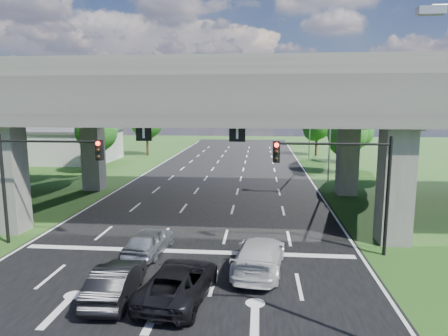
% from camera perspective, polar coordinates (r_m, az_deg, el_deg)
% --- Properties ---
extents(ground, '(160.00, 160.00, 0.00)m').
position_cam_1_polar(ground, '(17.90, -7.51, -15.80)').
color(ground, '#234B18').
rests_on(ground, ground).
extents(road, '(18.00, 120.00, 0.03)m').
position_cam_1_polar(road, '(27.15, -2.86, -6.97)').
color(road, black).
rests_on(road, ground).
extents(overpass, '(80.00, 15.00, 10.00)m').
position_cam_1_polar(overpass, '(28.08, -2.42, 9.90)').
color(overpass, '#373532').
rests_on(overpass, ground).
extents(warehouse, '(20.00, 10.00, 4.00)m').
position_cam_1_polar(warehouse, '(59.12, -25.03, 2.87)').
color(warehouse, '#9E9E99').
rests_on(warehouse, ground).
extents(signal_right, '(5.76, 0.54, 6.00)m').
position_cam_1_polar(signal_right, '(20.47, 16.75, -0.66)').
color(signal_right, black).
rests_on(signal_right, ground).
extents(signal_left, '(5.76, 0.54, 6.00)m').
position_cam_1_polar(signal_left, '(23.12, -24.77, -0.03)').
color(signal_left, black).
rests_on(signal_left, ground).
extents(streetlight_far, '(3.38, 0.25, 10.00)m').
position_cam_1_polar(streetlight_far, '(40.37, 14.39, 6.43)').
color(streetlight_far, gray).
rests_on(streetlight_far, ground).
extents(streetlight_beyond, '(3.38, 0.25, 10.00)m').
position_cam_1_polar(streetlight_beyond, '(56.22, 11.81, 7.19)').
color(streetlight_beyond, gray).
rests_on(streetlight_beyond, ground).
extents(tree_left_near, '(4.50, 4.50, 7.80)m').
position_cam_1_polar(tree_left_near, '(45.48, -17.74, 5.25)').
color(tree_left_near, black).
rests_on(tree_left_near, ground).
extents(tree_left_mid, '(3.91, 3.90, 6.76)m').
position_cam_1_polar(tree_left_mid, '(54.04, -17.36, 5.12)').
color(tree_left_mid, black).
rests_on(tree_left_mid, ground).
extents(tree_left_far, '(4.80, 4.80, 8.32)m').
position_cam_1_polar(tree_left_far, '(60.23, -10.94, 6.65)').
color(tree_left_far, black).
rests_on(tree_left_far, ground).
extents(tree_right_near, '(4.20, 4.20, 7.28)m').
position_cam_1_polar(tree_right_near, '(44.92, 17.25, 4.82)').
color(tree_right_near, black).
rests_on(tree_right_near, ground).
extents(tree_right_mid, '(3.91, 3.90, 6.76)m').
position_cam_1_polar(tree_right_mid, '(53.39, 18.62, 5.02)').
color(tree_right_mid, black).
rests_on(tree_right_mid, ground).
extents(tree_right_far, '(4.50, 4.50, 7.80)m').
position_cam_1_polar(tree_right_far, '(60.47, 13.20, 6.28)').
color(tree_right_far, black).
rests_on(tree_right_far, ground).
extents(car_silver, '(2.01, 4.13, 1.36)m').
position_cam_1_polar(car_silver, '(20.76, -10.64, -10.21)').
color(car_silver, '#B9BCC1').
rests_on(car_silver, road).
extents(car_dark, '(1.66, 4.23, 1.37)m').
position_cam_1_polar(car_dark, '(16.62, -15.17, -15.38)').
color(car_dark, black).
rests_on(car_dark, road).
extents(car_white, '(2.67, 5.32, 1.48)m').
position_cam_1_polar(car_white, '(18.54, 5.06, -12.27)').
color(car_white, '#BABABA').
rests_on(car_white, road).
extents(car_trailing, '(2.85, 5.15, 1.36)m').
position_cam_1_polar(car_trailing, '(16.18, -6.48, -15.83)').
color(car_trailing, black).
rests_on(car_trailing, road).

